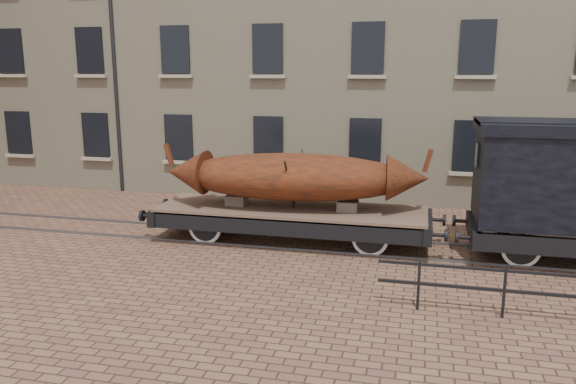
# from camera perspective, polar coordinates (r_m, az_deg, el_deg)

# --- Properties ---
(ground) EXTENTS (90.00, 90.00, 0.00)m
(ground) POSITION_cam_1_polar(r_m,az_deg,el_deg) (15.58, 2.07, -5.19)
(ground) COLOR brown
(warehouse_cream) EXTENTS (40.00, 10.19, 14.00)m
(warehouse_cream) POSITION_cam_1_polar(r_m,az_deg,el_deg) (24.66, 14.29, 17.35)
(warehouse_cream) COLOR #C5B894
(warehouse_cream) RESTS_ON ground
(rail_track) EXTENTS (30.00, 1.52, 0.06)m
(rail_track) POSITION_cam_1_polar(r_m,az_deg,el_deg) (15.57, 2.07, -5.08)
(rail_track) COLOR #59595E
(rail_track) RESTS_ON ground
(flatcar_wagon) EXTENTS (8.29, 2.25, 1.25)m
(flatcar_wagon) POSITION_cam_1_polar(r_m,az_deg,el_deg) (15.46, 0.30, -2.30)
(flatcar_wagon) COLOR brown
(flatcar_wagon) RESTS_ON ground
(iron_boat) EXTENTS (7.28, 2.50, 1.71)m
(iron_boat) POSITION_cam_1_polar(r_m,az_deg,el_deg) (15.21, 0.59, 1.58)
(iron_boat) COLOR maroon
(iron_boat) RESTS_ON flatcar_wagon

